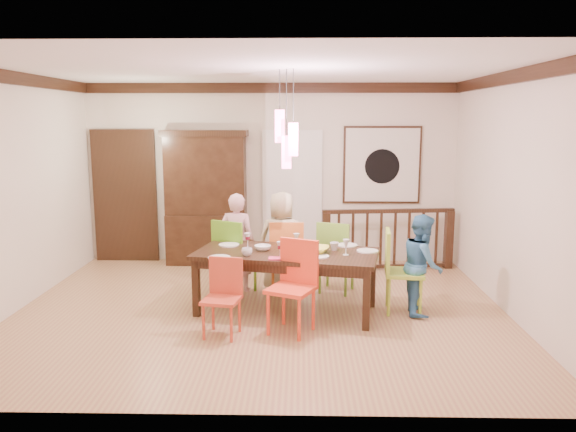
{
  "coord_description": "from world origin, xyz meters",
  "views": [
    {
      "loc": [
        0.49,
        -6.64,
        2.33
      ],
      "look_at": [
        0.33,
        0.23,
        1.14
      ],
      "focal_mm": 35.0,
      "sensor_mm": 36.0,
      "label": 1
    }
  ],
  "objects_px": {
    "chair_end_right": "(404,266)",
    "person_end_right": "(422,264)",
    "china_hutch": "(206,197)",
    "dining_table": "(287,258)",
    "person_far_left": "(237,242)",
    "person_far_mid": "(282,241)",
    "balustrade": "(388,238)",
    "chair_far_left": "(236,251)"
  },
  "relations": [
    {
      "from": "dining_table",
      "to": "person_far_mid",
      "type": "height_order",
      "value": "person_far_mid"
    },
    {
      "from": "balustrade",
      "to": "person_far_left",
      "type": "relative_size",
      "value": 1.55
    },
    {
      "from": "person_far_mid",
      "to": "person_end_right",
      "type": "height_order",
      "value": "person_far_mid"
    },
    {
      "from": "dining_table",
      "to": "person_end_right",
      "type": "distance_m",
      "value": 1.64
    },
    {
      "from": "dining_table",
      "to": "balustrade",
      "type": "relative_size",
      "value": 1.12
    },
    {
      "from": "dining_table",
      "to": "person_far_left",
      "type": "xyz_separation_m",
      "value": [
        -0.7,
        0.86,
        0.01
      ]
    },
    {
      "from": "chair_far_left",
      "to": "person_end_right",
      "type": "distance_m",
      "value": 2.45
    },
    {
      "from": "chair_far_left",
      "to": "china_hutch",
      "type": "height_order",
      "value": "china_hutch"
    },
    {
      "from": "chair_far_left",
      "to": "balustrade",
      "type": "height_order",
      "value": "chair_far_left"
    },
    {
      "from": "dining_table",
      "to": "person_far_mid",
      "type": "relative_size",
      "value": 1.7
    },
    {
      "from": "dining_table",
      "to": "chair_end_right",
      "type": "distance_m",
      "value": 1.43
    },
    {
      "from": "person_far_left",
      "to": "person_end_right",
      "type": "bearing_deg",
      "value": 168.82
    },
    {
      "from": "china_hutch",
      "to": "balustrade",
      "type": "bearing_deg",
      "value": -6.83
    },
    {
      "from": "chair_far_left",
      "to": "person_end_right",
      "type": "xyz_separation_m",
      "value": [
        2.34,
        -0.74,
        0.02
      ]
    },
    {
      "from": "chair_far_left",
      "to": "china_hutch",
      "type": "relative_size",
      "value": 0.47
    },
    {
      "from": "dining_table",
      "to": "balustrade",
      "type": "bearing_deg",
      "value": 63.82
    },
    {
      "from": "balustrade",
      "to": "chair_end_right",
      "type": "bearing_deg",
      "value": -99.25
    },
    {
      "from": "dining_table",
      "to": "chair_end_right",
      "type": "bearing_deg",
      "value": 11.95
    },
    {
      "from": "chair_far_left",
      "to": "person_far_mid",
      "type": "xyz_separation_m",
      "value": [
        0.61,
        0.16,
        0.1
      ]
    },
    {
      "from": "chair_far_left",
      "to": "china_hutch",
      "type": "distance_m",
      "value": 1.81
    },
    {
      "from": "dining_table",
      "to": "person_far_mid",
      "type": "xyz_separation_m",
      "value": [
        -0.09,
        0.87,
        0.02
      ]
    },
    {
      "from": "chair_end_right",
      "to": "china_hutch",
      "type": "height_order",
      "value": "china_hutch"
    },
    {
      "from": "person_end_right",
      "to": "balustrade",
      "type": "bearing_deg",
      "value": 8.52
    },
    {
      "from": "china_hutch",
      "to": "person_end_right",
      "type": "xyz_separation_m",
      "value": [
        3.0,
        -2.35,
        -0.48
      ]
    },
    {
      "from": "china_hutch",
      "to": "person_end_right",
      "type": "distance_m",
      "value": 3.84
    },
    {
      "from": "china_hutch",
      "to": "person_far_left",
      "type": "distance_m",
      "value": 1.66
    },
    {
      "from": "chair_end_right",
      "to": "person_far_mid",
      "type": "height_order",
      "value": "person_far_mid"
    },
    {
      "from": "person_far_left",
      "to": "china_hutch",
      "type": "bearing_deg",
      "value": -56.43
    },
    {
      "from": "person_far_mid",
      "to": "person_end_right",
      "type": "bearing_deg",
      "value": 159.69
    },
    {
      "from": "china_hutch",
      "to": "person_far_left",
      "type": "height_order",
      "value": "china_hutch"
    },
    {
      "from": "dining_table",
      "to": "person_end_right",
      "type": "bearing_deg",
      "value": 10.77
    },
    {
      "from": "china_hutch",
      "to": "balustrade",
      "type": "height_order",
      "value": "china_hutch"
    },
    {
      "from": "chair_end_right",
      "to": "person_end_right",
      "type": "bearing_deg",
      "value": -92.6
    },
    {
      "from": "person_end_right",
      "to": "person_far_mid",
      "type": "bearing_deg",
      "value": 68.06
    },
    {
      "from": "balustrade",
      "to": "person_far_mid",
      "type": "distance_m",
      "value": 1.97
    },
    {
      "from": "person_far_left",
      "to": "person_far_mid",
      "type": "xyz_separation_m",
      "value": [
        0.61,
        0.02,
        0.01
      ]
    },
    {
      "from": "chair_end_right",
      "to": "person_end_right",
      "type": "height_order",
      "value": "person_end_right"
    },
    {
      "from": "person_far_left",
      "to": "person_end_right",
      "type": "distance_m",
      "value": 2.5
    },
    {
      "from": "person_far_left",
      "to": "person_end_right",
      "type": "xyz_separation_m",
      "value": [
        2.34,
        -0.88,
        -0.07
      ]
    },
    {
      "from": "chair_end_right",
      "to": "person_far_mid",
      "type": "bearing_deg",
      "value": 66.62
    },
    {
      "from": "dining_table",
      "to": "chair_far_left",
      "type": "distance_m",
      "value": 1.0
    },
    {
      "from": "china_hutch",
      "to": "person_far_left",
      "type": "relative_size",
      "value": 1.6
    }
  ]
}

